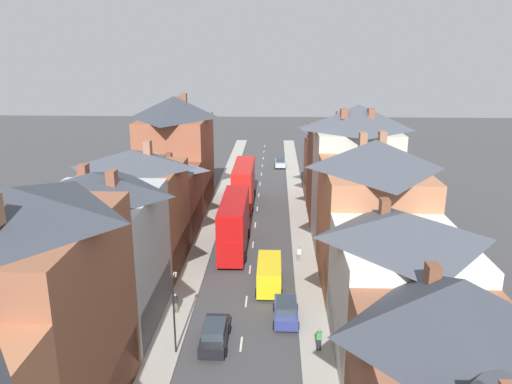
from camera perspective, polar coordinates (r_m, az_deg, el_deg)
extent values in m
cube|color=#A8A399|center=(59.56, -4.92, -2.98)|extent=(2.20, 104.00, 0.14)
cube|color=#A8A399|center=(59.19, 4.94, -3.11)|extent=(2.20, 104.00, 0.14)
cube|color=silver|center=(35.70, -1.70, -16.98)|extent=(0.14, 1.80, 0.01)
cube|color=silver|center=(40.85, -1.12, -12.39)|extent=(0.14, 1.80, 0.01)
cube|color=silver|center=(46.20, -0.69, -8.84)|extent=(0.14, 1.80, 0.01)
cube|color=silver|center=(51.70, -0.35, -6.03)|extent=(0.14, 1.80, 0.01)
cube|color=silver|center=(57.30, -0.08, -3.77)|extent=(0.14, 1.80, 0.01)
cube|color=silver|center=(62.97, 0.14, -1.92)|extent=(0.14, 1.80, 0.01)
cube|color=silver|center=(68.69, 0.32, -0.37)|extent=(0.14, 1.80, 0.01)
cube|color=silver|center=(74.47, 0.47, 0.94)|extent=(0.14, 1.80, 0.01)
cube|color=silver|center=(80.27, 0.61, 2.06)|extent=(0.14, 1.80, 0.01)
cube|color=silver|center=(86.10, 0.72, 3.03)|extent=(0.14, 1.80, 0.01)
cube|color=silver|center=(91.95, 0.82, 3.87)|extent=(0.14, 1.80, 0.01)
cube|color=silver|center=(97.82, 0.91, 4.62)|extent=(0.14, 1.80, 0.01)
cube|color=silver|center=(103.71, 0.99, 5.28)|extent=(0.14, 1.80, 0.01)
cube|color=brown|center=(28.63, -24.51, -14.12)|extent=(8.00, 10.83, 11.55)
pyramid|color=#383D47|center=(26.10, -26.19, -1.32)|extent=(8.00, 10.83, 1.74)
cube|color=#ADB2B7|center=(37.55, -17.37, -7.58)|extent=(8.00, 10.04, 9.75)
cube|color=maroon|center=(37.88, -11.18, -12.41)|extent=(0.12, 9.24, 3.20)
pyramid|color=#383D47|center=(35.72, -18.13, 0.86)|extent=(8.00, 10.04, 1.69)
cube|color=brown|center=(37.39, -19.13, 2.24)|extent=(0.60, 0.90, 1.02)
cube|color=brown|center=(34.53, -16.14, 1.48)|extent=(0.60, 0.90, 1.11)
cube|color=brown|center=(46.23, -13.45, -2.99)|extent=(8.00, 9.40, 9.43)
cube|color=olive|center=(46.44, -8.48, -6.74)|extent=(0.12, 8.65, 3.20)
pyramid|color=#474C56|center=(44.77, -13.90, 3.72)|extent=(8.00, 9.40, 1.64)
cube|color=#99664C|center=(44.57, -12.28, 4.78)|extent=(0.60, 0.90, 1.54)
cube|color=brown|center=(54.78, -10.93, -1.14)|extent=(8.00, 8.40, 7.06)
cube|color=navy|center=(54.62, -6.79, -3.13)|extent=(0.12, 7.73, 3.20)
pyramid|color=#565B66|center=(53.65, -11.18, 3.40)|extent=(8.00, 8.40, 1.82)
cube|color=brown|center=(51.44, -10.67, 3.54)|extent=(0.60, 0.90, 1.15)
cube|color=brown|center=(51.57, -9.92, 3.71)|extent=(0.60, 0.90, 1.32)
cube|color=#935138|center=(63.73, -9.04, 3.35)|extent=(8.00, 11.69, 11.28)
cube|color=olive|center=(64.09, -5.43, -0.18)|extent=(0.12, 10.75, 3.20)
pyramid|color=#383D47|center=(62.59, -9.32, 9.57)|extent=(8.00, 11.69, 2.63)
cube|color=brown|center=(65.21, -8.70, 10.34)|extent=(0.60, 0.90, 1.10)
cube|color=brown|center=(64.63, -8.20, 10.47)|extent=(0.60, 0.90, 1.46)
pyramid|color=#383D47|center=(23.58, 22.38, -12.41)|extent=(8.00, 9.69, 2.93)
cube|color=brown|center=(25.37, 19.54, -8.83)|extent=(0.60, 0.90, 0.97)
cube|color=silver|center=(33.86, 16.01, -11.62)|extent=(8.00, 9.69, 8.18)
cube|color=#1E5133|center=(34.38, 9.05, -15.48)|extent=(0.12, 8.92, 3.20)
pyramid|color=#474C56|center=(31.92, 16.69, -3.72)|extent=(8.00, 9.69, 1.71)
cube|color=brown|center=(33.69, 14.51, -1.60)|extent=(0.60, 0.90, 1.01)
cube|color=#B2704C|center=(42.78, 12.93, -3.96)|extent=(8.00, 11.13, 10.22)
cube|color=#1E5133|center=(43.54, 7.49, -8.30)|extent=(0.12, 10.24, 3.20)
pyramid|color=#474C56|center=(41.10, 13.48, 4.26)|extent=(8.00, 11.13, 2.29)
cube|color=#99664C|center=(43.82, 14.24, 5.84)|extent=(0.60, 0.90, 1.37)
cube|color=#99664C|center=(42.29, 12.11, 5.69)|extent=(0.60, 0.90, 1.47)
cube|color=#BCB7A8|center=(51.13, 11.17, 0.37)|extent=(8.00, 7.18, 11.78)
cube|color=olive|center=(51.98, 6.61, -4.14)|extent=(0.12, 6.60, 3.20)
pyramid|color=#474C56|center=(49.71, 11.62, 8.33)|extent=(8.00, 7.18, 2.52)
cube|color=brown|center=(48.84, 13.01, 8.71)|extent=(0.60, 0.90, 1.01)
cube|color=brown|center=(48.64, 10.01, 8.82)|extent=(0.60, 0.90, 0.95)
cube|color=brown|center=(58.95, 9.99, 2.01)|extent=(8.00, 8.90, 10.76)
cube|color=navy|center=(59.57, 6.06, -1.46)|extent=(0.12, 8.19, 3.20)
pyramid|color=#474C56|center=(57.76, 10.30, 8.12)|extent=(8.00, 8.90, 1.91)
cube|color=brown|center=(58.98, 11.27, 8.82)|extent=(0.60, 0.90, 1.20)
cube|color=brown|center=(54.90, 9.44, 8.42)|extent=(0.60, 0.90, 1.27)
cube|color=#B2704C|center=(66.89, 9.07, 2.72)|extent=(8.00, 7.01, 8.48)
cube|color=#1E5133|center=(67.18, 5.63, 0.58)|extent=(0.12, 6.45, 3.20)
pyramid|color=#383D47|center=(65.90, 9.27, 7.12)|extent=(8.00, 7.01, 1.91)
cube|color=#99664C|center=(64.33, 10.31, 7.39)|extent=(0.60, 0.90, 1.19)
cube|color=#99664C|center=(65.87, 9.47, 7.63)|extent=(0.60, 0.90, 1.19)
cube|color=#B70F0F|center=(49.93, -2.50, -4.84)|extent=(2.44, 10.80, 2.50)
cube|color=#B70F0F|center=(49.12, -2.53, -2.23)|extent=(2.44, 10.58, 2.30)
cube|color=#B70F0F|center=(48.76, -2.55, -0.89)|extent=(2.39, 10.37, 0.10)
cube|color=#28333D|center=(54.88, -2.05, -2.65)|extent=(2.20, 0.10, 1.20)
cube|color=#28333D|center=(54.18, -2.07, -0.35)|extent=(2.20, 0.10, 1.10)
cube|color=#28333D|center=(49.95, -3.87, -4.55)|extent=(0.06, 9.18, 0.90)
cube|color=#28333D|center=(49.20, -3.92, -2.10)|extent=(0.06, 9.18, 0.90)
cube|color=yellow|center=(53.96, -2.08, 0.46)|extent=(1.34, 0.08, 0.32)
cylinder|color=black|center=(53.56, -3.50, -4.69)|extent=(0.30, 1.00, 1.00)
cylinder|color=black|center=(53.38, -0.88, -4.74)|extent=(0.30, 1.00, 1.00)
cylinder|color=black|center=(47.74, -4.24, -7.38)|extent=(0.30, 1.00, 1.00)
cylinder|color=black|center=(47.54, -1.29, -7.44)|extent=(0.30, 1.00, 1.00)
cube|color=red|center=(64.39, -1.40, 0.02)|extent=(2.44, 10.80, 2.50)
cube|color=red|center=(63.77, -1.42, 2.09)|extent=(2.44, 10.58, 2.30)
cube|color=red|center=(63.49, -1.42, 3.14)|extent=(2.39, 10.37, 0.10)
cube|color=#28333D|center=(69.49, -1.13, 1.40)|extent=(2.20, 0.10, 1.20)
cube|color=#28333D|center=(68.94, -1.14, 3.25)|extent=(2.20, 0.10, 1.10)
cube|color=#28333D|center=(64.41, -2.46, 0.24)|extent=(0.06, 9.18, 0.90)
cube|color=#28333D|center=(63.83, -2.48, 2.19)|extent=(0.06, 9.18, 0.90)
cube|color=yellow|center=(68.77, -1.14, 3.90)|extent=(1.34, 0.08, 0.32)
cylinder|color=black|center=(68.00, -2.24, -0.12)|extent=(0.30, 1.00, 1.00)
cylinder|color=black|center=(67.86, -0.19, -0.14)|extent=(0.30, 1.00, 1.00)
cylinder|color=black|center=(61.98, -2.69, -1.75)|extent=(0.30, 1.00, 1.00)
cylinder|color=black|center=(61.83, -0.44, -1.78)|extent=(0.30, 1.00, 1.00)
cube|color=navy|center=(38.09, 3.42, -13.51)|extent=(1.70, 4.19, 0.75)
cube|color=#28333D|center=(37.58, 3.44, -12.77)|extent=(1.46, 2.10, 0.60)
cylinder|color=black|center=(39.40, 2.11, -13.04)|extent=(0.20, 0.62, 0.62)
cylinder|color=black|center=(39.44, 4.64, -13.05)|extent=(0.20, 0.62, 0.62)
cylinder|color=black|center=(37.15, 2.09, -14.99)|extent=(0.20, 0.62, 0.62)
cylinder|color=black|center=(37.19, 4.80, -15.00)|extent=(0.20, 0.62, 0.62)
cube|color=black|center=(35.48, -4.74, -16.01)|extent=(1.70, 4.59, 0.71)
cube|color=#28333D|center=(34.94, -4.81, -15.30)|extent=(1.46, 2.30, 0.60)
cylinder|color=black|center=(36.96, -5.81, -15.24)|extent=(0.20, 0.62, 0.62)
cylinder|color=black|center=(36.78, -3.09, -15.35)|extent=(0.20, 0.62, 0.62)
cylinder|color=black|center=(34.59, -6.48, -17.68)|extent=(0.20, 0.62, 0.62)
cylinder|color=black|center=(34.40, -3.54, -17.82)|extent=(0.20, 0.62, 0.62)
cube|color=black|center=(77.84, -1.73, 2.12)|extent=(1.70, 3.91, 0.75)
cube|color=#28333D|center=(77.49, -1.74, 2.57)|extent=(1.46, 1.96, 0.60)
cylinder|color=black|center=(79.17, -2.28, 2.07)|extent=(0.20, 0.62, 0.62)
cylinder|color=black|center=(79.06, -1.05, 2.06)|extent=(0.20, 0.62, 0.62)
cylinder|color=black|center=(76.82, -2.42, 1.64)|extent=(0.20, 0.62, 0.62)
cylinder|color=black|center=(76.71, -1.15, 1.62)|extent=(0.20, 0.62, 0.62)
cube|color=#B7BABF|center=(85.19, 2.80, 3.33)|extent=(1.70, 4.45, 0.72)
cube|color=#28333D|center=(84.83, 2.81, 3.73)|extent=(1.46, 2.22, 0.60)
cylinder|color=black|center=(86.61, 2.22, 3.30)|extent=(0.20, 0.62, 0.62)
cylinder|color=black|center=(86.63, 3.35, 3.29)|extent=(0.20, 0.62, 0.62)
cylinder|color=black|center=(83.92, 2.22, 2.88)|extent=(0.20, 0.62, 0.62)
cylinder|color=black|center=(83.94, 3.38, 2.87)|extent=(0.20, 0.62, 0.62)
cube|color=yellow|center=(42.26, 1.52, -9.31)|extent=(1.96, 5.20, 2.10)
cube|color=#28333D|center=(44.45, 1.57, -7.55)|extent=(1.76, 0.10, 0.90)
cylinder|color=black|center=(44.11, 0.25, -9.59)|extent=(0.24, 0.72, 0.72)
cylinder|color=black|center=(44.10, 2.83, -9.62)|extent=(0.24, 0.72, 0.72)
cylinder|color=black|center=(41.33, 0.09, -11.47)|extent=(0.24, 0.72, 0.72)
cylinder|color=black|center=(41.31, 2.87, -11.50)|extent=(0.24, 0.72, 0.72)
cylinder|color=#23232D|center=(34.86, 7.04, -16.93)|extent=(0.14, 0.14, 0.84)
cylinder|color=#23232D|center=(34.87, 7.35, -16.92)|extent=(0.14, 0.14, 0.84)
cube|color=#338447|center=(34.49, 7.24, -15.96)|extent=(0.36, 0.22, 0.54)
sphere|color=#9E7051|center=(34.29, 7.26, -15.41)|extent=(0.22, 0.22, 0.22)
cylinder|color=brown|center=(39.31, -9.30, -12.91)|extent=(0.14, 0.14, 0.84)
cylinder|color=brown|center=(39.28, -9.03, -12.93)|extent=(0.14, 0.14, 0.84)
cube|color=black|center=(38.97, -9.21, -12.03)|extent=(0.36, 0.22, 0.54)
sphere|color=tan|center=(38.78, -9.24, -11.52)|extent=(0.22, 0.22, 0.22)
cylinder|color=gray|center=(47.27, 4.83, -7.56)|extent=(0.14, 0.14, 0.84)
cylinder|color=gray|center=(47.28, 5.05, -7.56)|extent=(0.14, 0.14, 0.84)
cube|color=silver|center=(47.00, 4.96, -6.79)|extent=(0.36, 0.22, 0.54)
sphere|color=#9E7051|center=(46.85, 4.97, -6.35)|extent=(0.22, 0.22, 0.22)
cylinder|color=black|center=(33.72, -9.34, -13.90)|extent=(0.12, 0.12, 5.50)
cylinder|color=black|center=(32.88, -9.40, -9.50)|extent=(0.08, 0.90, 0.08)
cube|color=beige|center=(33.31, -9.24, -9.29)|extent=(0.20, 0.32, 0.20)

